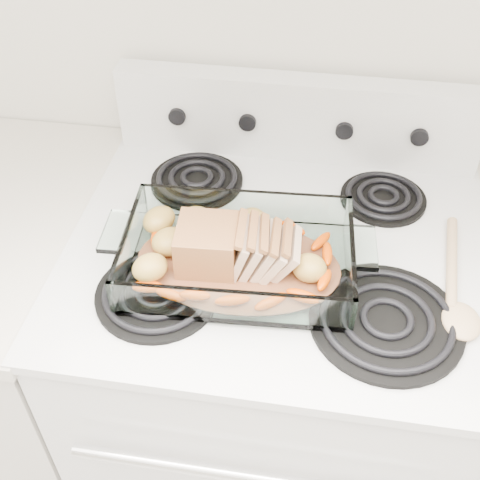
# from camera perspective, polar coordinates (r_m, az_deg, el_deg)

# --- Properties ---
(electric_range) EXTENTS (0.78, 0.70, 1.12)m
(electric_range) POSITION_cam_1_polar(r_m,az_deg,el_deg) (1.46, 2.97, -13.40)
(electric_range) COLOR silver
(electric_range) RESTS_ON ground
(counter_left) EXTENTS (0.58, 0.68, 0.93)m
(counter_left) POSITION_cam_1_polar(r_m,az_deg,el_deg) (1.64, -21.19, -9.82)
(counter_left) COLOR beige
(counter_left) RESTS_ON ground
(baking_dish) EXTENTS (0.39, 0.25, 0.07)m
(baking_dish) POSITION_cam_1_polar(r_m,az_deg,el_deg) (1.04, -0.17, -1.88)
(baking_dish) COLOR silver
(baking_dish) RESTS_ON electric_range
(pork_roast) EXTENTS (0.21, 0.10, 0.08)m
(pork_roast) POSITION_cam_1_polar(r_m,az_deg,el_deg) (1.02, -1.30, -0.67)
(pork_roast) COLOR brown
(pork_roast) RESTS_ON baking_dish
(roast_vegetables) EXTENTS (0.35, 0.19, 0.04)m
(roast_vegetables) POSITION_cam_1_polar(r_m,az_deg,el_deg) (1.06, -0.07, -0.21)
(roast_vegetables) COLOR #D04400
(roast_vegetables) RESTS_ON baking_dish
(wooden_spoon) EXTENTS (0.06, 0.29, 0.02)m
(wooden_spoon) POSITION_cam_1_polar(r_m,az_deg,el_deg) (1.07, 19.88, -4.84)
(wooden_spoon) COLOR tan
(wooden_spoon) RESTS_ON electric_range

